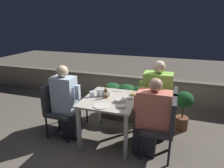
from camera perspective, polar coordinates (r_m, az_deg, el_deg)
name	(u,v)px	position (r m, az deg, el deg)	size (l,w,h in m)	color
ground_plane	(111,139)	(3.56, -0.37, -15.37)	(16.00, 16.00, 0.00)	#665B51
parapet_wall	(134,89)	(4.96, 6.24, -1.33)	(9.00, 0.18, 0.63)	gray
dining_table	(111,104)	(3.24, -0.40, -5.79)	(0.84, 0.94, 0.75)	#BCB2A3
planter_hedge	(126,100)	(4.06, 4.13, -4.51)	(1.11, 0.47, 0.73)	brown
chair_left_near	(56,105)	(3.56, -15.61, -5.86)	(0.46, 0.45, 0.93)	#333338
person_blue_shirt	(67,102)	(3.42, -12.86, -5.09)	(0.47, 0.26, 1.26)	#282833
chair_left_far	(67,98)	(3.81, -12.71, -4.02)	(0.46, 0.45, 0.93)	#333338
chair_right_near	(165,123)	(2.99, 14.98, -10.66)	(0.46, 0.45, 0.93)	#333338
person_coral_top	(151,118)	(2.98, 11.01, -9.50)	(0.52, 0.26, 1.20)	#282833
chair_right_far	(167,112)	(3.31, 15.45, -7.77)	(0.46, 0.45, 0.93)	#333338
person_green_blouse	(155,103)	(3.26, 12.10, -5.25)	(0.50, 0.26, 1.37)	#282833
beer_bottle	(106,93)	(3.19, -1.75, -2.51)	(0.06, 0.06, 0.23)	brown
plate_0	(101,106)	(2.92, -3.15, -6.30)	(0.23, 0.23, 0.01)	silver
bowl_0	(129,98)	(3.18, 4.86, -4.03)	(0.11, 0.11, 0.03)	silver
bowl_1	(120,100)	(3.06, 2.29, -4.65)	(0.16, 0.16, 0.05)	beige
bowl_2	(134,94)	(3.36, 6.32, -2.83)	(0.13, 0.13, 0.03)	tan
bowl_3	(122,106)	(2.88, 2.81, -6.37)	(0.12, 0.12, 0.03)	silver
glass_cup_0	(92,94)	(3.27, -5.75, -2.90)	(0.08, 0.08, 0.09)	silver
glass_cup_1	(105,92)	(3.38, -1.87, -2.21)	(0.06, 0.06, 0.08)	silver
glass_cup_2	(104,93)	(3.28, -2.40, -2.54)	(0.07, 0.07, 0.11)	silver
glass_cup_3	(98,93)	(3.28, -3.89, -2.57)	(0.06, 0.06, 0.11)	silver
glass_cup_4	(108,94)	(3.27, -1.02, -2.85)	(0.06, 0.06, 0.09)	silver
fork_0	(117,91)	(3.50, 1.35, -2.05)	(0.17, 0.07, 0.01)	silver
fork_1	(100,90)	(3.55, -3.51, -1.78)	(0.17, 0.02, 0.01)	silver
potted_plant	(183,107)	(3.84, 19.72, -6.15)	(0.33, 0.33, 0.74)	brown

